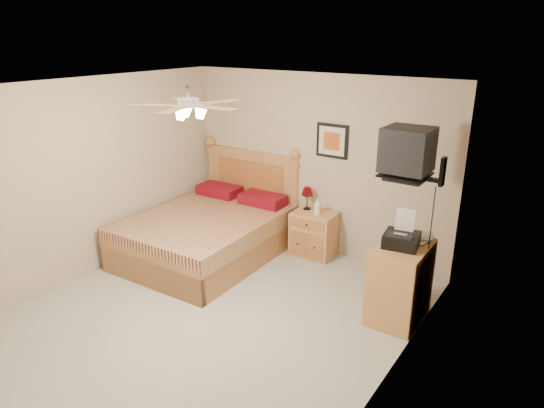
% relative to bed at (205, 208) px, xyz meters
% --- Properties ---
extents(floor, '(4.50, 4.50, 0.00)m').
position_rel_bed_xyz_m(floor, '(1.06, -1.12, -0.72)').
color(floor, '#9E9A8F').
rests_on(floor, ground).
extents(ceiling, '(4.00, 4.50, 0.04)m').
position_rel_bed_xyz_m(ceiling, '(1.06, -1.12, 1.78)').
color(ceiling, white).
rests_on(ceiling, ground).
extents(wall_back, '(4.00, 0.04, 2.50)m').
position_rel_bed_xyz_m(wall_back, '(1.06, 1.13, 0.53)').
color(wall_back, tan).
rests_on(wall_back, ground).
extents(wall_left, '(0.04, 4.50, 2.50)m').
position_rel_bed_xyz_m(wall_left, '(-0.94, -1.12, 0.53)').
color(wall_left, tan).
rests_on(wall_left, ground).
extents(wall_right, '(0.04, 4.50, 2.50)m').
position_rel_bed_xyz_m(wall_right, '(3.06, -1.12, 0.53)').
color(wall_right, tan).
rests_on(wall_right, ground).
extents(bed, '(1.76, 2.28, 1.45)m').
position_rel_bed_xyz_m(bed, '(0.00, 0.00, 0.00)').
color(bed, '#A26137').
rests_on(bed, ground).
extents(nightstand, '(0.61, 0.47, 0.64)m').
position_rel_bed_xyz_m(nightstand, '(1.22, 0.88, -0.41)').
color(nightstand, '#B07248').
rests_on(nightstand, ground).
extents(table_lamp, '(0.20, 0.20, 0.33)m').
position_rel_bed_xyz_m(table_lamp, '(1.07, 0.95, 0.08)').
color(table_lamp, '#4F0509').
rests_on(table_lamp, nightstand).
extents(lotion_bottle, '(0.11, 0.11, 0.24)m').
position_rel_bed_xyz_m(lotion_bottle, '(1.29, 0.84, 0.03)').
color(lotion_bottle, white).
rests_on(lotion_bottle, nightstand).
extents(framed_picture, '(0.46, 0.04, 0.46)m').
position_rel_bed_xyz_m(framed_picture, '(1.33, 1.11, 0.90)').
color(framed_picture, black).
rests_on(framed_picture, wall_back).
extents(dresser, '(0.51, 0.74, 0.87)m').
position_rel_bed_xyz_m(dresser, '(2.79, -0.01, -0.29)').
color(dresser, '#B5763C').
rests_on(dresser, ground).
extents(fax_machine, '(0.41, 0.43, 0.38)m').
position_rel_bed_xyz_m(fax_machine, '(2.78, -0.03, 0.34)').
color(fax_machine, black).
rests_on(fax_machine, dresser).
extents(magazine_lower, '(0.27, 0.33, 0.03)m').
position_rel_bed_xyz_m(magazine_lower, '(2.78, 0.25, 0.16)').
color(magazine_lower, '#BBA992').
rests_on(magazine_lower, dresser).
extents(magazine_upper, '(0.25, 0.29, 0.02)m').
position_rel_bed_xyz_m(magazine_upper, '(2.82, 0.27, 0.19)').
color(magazine_upper, gray).
rests_on(magazine_upper, magazine_lower).
extents(wall_tv, '(0.56, 0.46, 0.58)m').
position_rel_bed_xyz_m(wall_tv, '(2.81, 0.22, 1.09)').
color(wall_tv, black).
rests_on(wall_tv, wall_right).
extents(ceiling_fan, '(1.14, 1.14, 0.28)m').
position_rel_bed_xyz_m(ceiling_fan, '(1.06, -1.32, 1.64)').
color(ceiling_fan, silver).
rests_on(ceiling_fan, ceiling).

